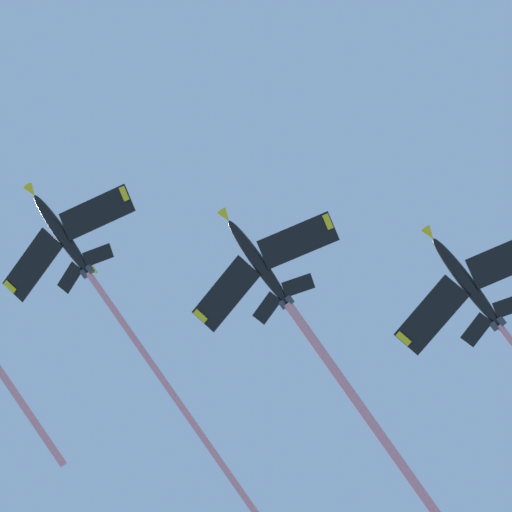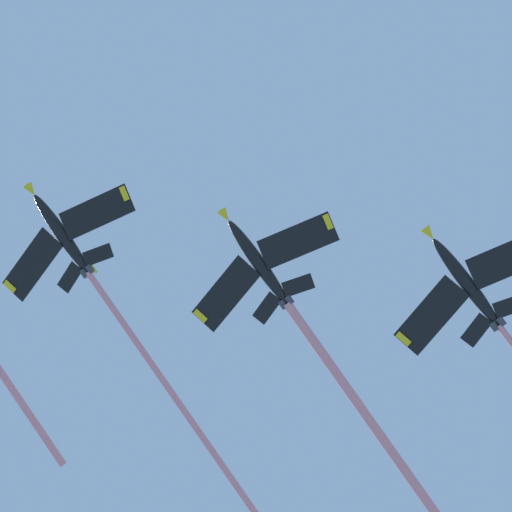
{
  "view_description": "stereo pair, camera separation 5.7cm",
  "coord_description": "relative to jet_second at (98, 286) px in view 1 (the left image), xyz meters",
  "views": [
    {
      "loc": [
        44.78,
        -8.62,
        1.72
      ],
      "look_at": [
        35.04,
        21.16,
        109.67
      ],
      "focal_mm": 67.52,
      "sensor_mm": 36.0,
      "label": 1
    },
    {
      "loc": [
        44.73,
        -8.64,
        1.72
      ],
      "look_at": [
        35.04,
        21.16,
        109.67
      ],
      "focal_mm": 67.52,
      "sensor_mm": 36.0,
      "label": 2
    }
  ],
  "objects": [
    {
      "name": "jet_third",
      "position": [
        23.19,
        12.02,
        -7.08
      ],
      "size": [
        22.97,
        43.59,
        18.16
      ],
      "color": "black"
    },
    {
      "name": "jet_second",
      "position": [
        0.0,
        0.0,
        0.0
      ],
      "size": [
        24.16,
        45.05,
        19.71
      ],
      "color": "black"
    },
    {
      "name": "jet_fourth",
      "position": [
        43.35,
        14.91,
        -10.84
      ],
      "size": [
        21.67,
        38.99,
        17.72
      ],
      "color": "black"
    }
  ]
}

